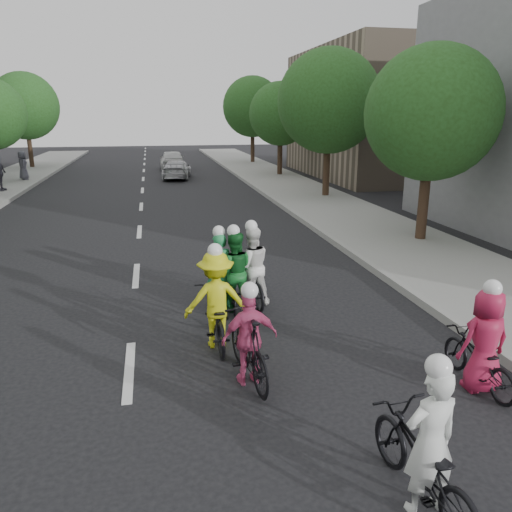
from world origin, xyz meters
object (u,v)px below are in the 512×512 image
object	(u,v)px
cyclist_4	(481,351)
follow_car_trail	(172,160)
follow_car_lead	(177,169)
cyclist_0	(219,280)
cyclist_1	(251,274)
cyclist_2	(234,278)
cyclist_6	(424,457)
cyclist_5	(249,343)
spectator_2	(23,166)
cyclist_3	(216,308)

from	to	relation	value
cyclist_4	follow_car_trail	xyz separation A→B (m)	(-3.07, 31.56, 0.13)
follow_car_lead	follow_car_trail	xyz separation A→B (m)	(-0.05, 5.21, 0.15)
follow_car_lead	follow_car_trail	bearing A→B (deg)	-81.31
cyclist_0	follow_car_trail	xyz separation A→B (m)	(0.27, 27.56, 0.11)
cyclist_1	cyclist_2	world-z (taller)	cyclist_1
cyclist_2	follow_car_lead	world-z (taller)	cyclist_2
cyclist_1	follow_car_trail	bearing A→B (deg)	-93.98
cyclist_6	follow_car_trail	size ratio (longest dim) A/B	0.44
follow_car_trail	cyclist_6	bearing A→B (deg)	92.05
cyclist_5	spectator_2	distance (m)	27.07
cyclist_4	cyclist_5	world-z (taller)	cyclist_4
cyclist_3	cyclist_5	xyz separation A→B (m)	(0.32, -1.36, -0.07)
cyclist_6	spectator_2	world-z (taller)	spectator_2
spectator_2	follow_car_trail	bearing A→B (deg)	-78.45
cyclist_1	follow_car_trail	world-z (taller)	cyclist_1
cyclist_6	spectator_2	xyz separation A→B (m)	(-10.07, 28.47, 0.42)
cyclist_2	follow_car_trail	distance (m)	27.72
cyclist_5	follow_car_trail	world-z (taller)	cyclist_5
cyclist_2	cyclist_3	distance (m)	1.67
cyclist_0	cyclist_3	world-z (taller)	cyclist_3
cyclist_2	cyclist_5	size ratio (longest dim) A/B	0.97
spectator_2	cyclist_0	bearing A→B (deg)	-176.33
cyclist_2	cyclist_4	bearing A→B (deg)	135.34
follow_car_trail	spectator_2	world-z (taller)	spectator_2
cyclist_5	cyclist_1	bearing A→B (deg)	-108.26
follow_car_lead	spectator_2	bearing A→B (deg)	7.13
cyclist_5	cyclist_6	distance (m)	3.13
cyclist_3	cyclist_1	bearing A→B (deg)	-118.19
cyclist_0	cyclist_4	distance (m)	5.21
cyclist_1	cyclist_6	xyz separation A→B (m)	(0.60, -6.07, -0.08)
cyclist_1	cyclist_5	xyz separation A→B (m)	(-0.67, -3.21, -0.04)
cyclist_3	cyclist_4	xyz separation A→B (m)	(3.64, -2.26, -0.09)
cyclist_1	follow_car_lead	world-z (taller)	cyclist_1
cyclist_3	cyclist_5	bearing A→B (deg)	103.38
cyclist_4	spectator_2	distance (m)	29.15
cyclist_2	cyclist_6	xyz separation A→B (m)	(1.02, -5.79, -0.12)
cyclist_0	cyclist_2	bearing A→B (deg)	160.41
cyclist_5	follow_car_trail	xyz separation A→B (m)	(0.24, 30.65, 0.11)
cyclist_4	spectator_2	bearing A→B (deg)	-68.09
cyclist_4	spectator_2	size ratio (longest dim) A/B	1.02
cyclist_1	follow_car_lead	size ratio (longest dim) A/B	0.46
cyclist_6	follow_car_lead	distance (m)	28.32
cyclist_3	spectator_2	xyz separation A→B (m)	(-8.48, 24.24, 0.31)
cyclist_0	spectator_2	size ratio (longest dim) A/B	1.06
cyclist_2	cyclist_6	distance (m)	5.88
cyclist_0	cyclist_6	world-z (taller)	cyclist_0
cyclist_1	cyclist_0	bearing A→B (deg)	4.49
cyclist_1	cyclist_4	distance (m)	4.89
follow_car_lead	cyclist_3	bearing A→B (deg)	96.71
cyclist_2	cyclist_5	bearing A→B (deg)	91.83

